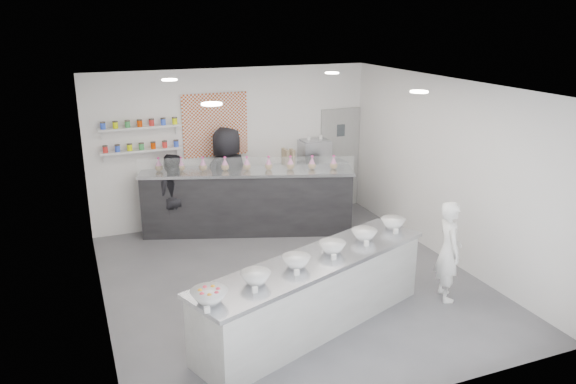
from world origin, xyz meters
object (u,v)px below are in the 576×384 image
Objects in this scene: back_bar at (248,201)px; prep_counter at (314,294)px; espresso_machine at (315,151)px; staff_right at (228,179)px; espresso_ledge at (310,188)px; woman_prep at (449,251)px; staff_left at (172,195)px.

prep_counter is at bearing -75.04° from back_bar.
espresso_machine is at bearing 37.20° from back_bar.
back_bar is 0.58m from staff_right.
espresso_machine reaches higher than espresso_ledge.
espresso_ledge is 1.85m from staff_right.
staff_right reaches higher than prep_counter.
prep_counter is 2.41× the size of woman_prep.
espresso_machine is 0.40× the size of woman_prep.
woman_prep is (0.34, -4.07, 0.20)m from espresso_ledge.
woman_prep is at bearing 97.99° from staff_right.
back_bar is 1.83m from espresso_machine.
prep_counter is at bearing 108.77° from woman_prep.
espresso_ledge is 0.93× the size of staff_left.
espresso_ledge is (1.77, 4.09, 0.05)m from prep_counter.
back_bar is 2.50× the size of staff_left.
staff_right is (-2.13, 3.89, 0.24)m from woman_prep.
espresso_ledge is 4.09m from woman_prep.
back_bar reaches higher than prep_counter.
espresso_machine reaches higher than woman_prep.
staff_right reaches higher than staff_left.
espresso_machine is at bearing 0.00° from espresso_ledge.
woman_prep is at bearing 143.79° from staff_left.
back_bar is 2.64× the size of woman_prep.
espresso_ledge reaches higher than prep_counter.
woman_prep is 0.75× the size of staff_right.
espresso_machine reaches higher than prep_counter.
prep_counter is 4.56m from espresso_machine.
back_bar is 4.00m from woman_prep.
staff_left is (-2.86, -0.18, 0.24)m from espresso_ledge.
back_bar is at bearing 65.07° from prep_counter.
staff_right is (-1.79, -0.18, 0.44)m from espresso_ledge.
espresso_machine is (1.85, 4.09, 0.82)m from prep_counter.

